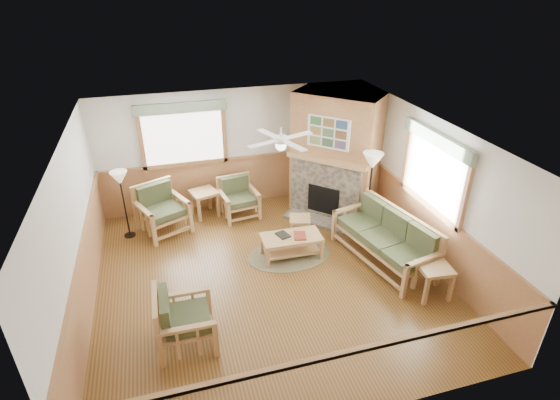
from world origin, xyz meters
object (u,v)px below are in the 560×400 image
object	(u,v)px
armchair_back_right	(239,198)
floor_lamp_right	(369,194)
armchair_back_left	(162,210)
coffee_table	(291,246)
sofa	(384,238)
floor_lamp_left	(124,205)
end_table_chairs	(205,203)
end_table_sofa	(433,281)
footstool	(300,225)
armchair_left	(185,318)

from	to	relation	value
armchair_back_right	floor_lamp_right	size ratio (longest dim) A/B	0.49
armchair_back_right	armchair_back_left	bearing A→B (deg)	178.81
coffee_table	sofa	bearing A→B (deg)	-18.99
armchair_back_left	floor_lamp_left	size ratio (longest dim) A/B	0.68
armchair_back_right	end_table_chairs	world-z (taller)	armchair_back_right
armchair_back_left	end_table_chairs	bearing A→B (deg)	1.51
end_table_sofa	footstool	world-z (taller)	end_table_sofa
end_table_sofa	end_table_chairs	bearing A→B (deg)	131.32
armchair_left	end_table_chairs	distance (m)	3.81
sofa	coffee_table	distance (m)	1.74
armchair_back_left	armchair_left	world-z (taller)	armchair_back_left
armchair_left	end_table_chairs	size ratio (longest dim) A/B	1.53
armchair_back_left	end_table_chairs	xyz separation A→B (m)	(0.91, 0.43, -0.20)
armchair_left	end_table_sofa	bearing A→B (deg)	-90.01
floor_lamp_left	armchair_back_left	bearing A→B (deg)	-0.42
armchair_back_left	armchair_left	distance (m)	3.30
armchair_back_left	footstool	distance (m)	2.87
armchair_left	floor_lamp_left	xyz separation A→B (m)	(-0.88, 3.31, 0.27)
armchair_left	footstool	size ratio (longest dim) A/B	2.18
sofa	armchair_back_right	bearing A→B (deg)	-149.57
armchair_back_left	floor_lamp_left	xyz separation A→B (m)	(-0.72, 0.01, 0.23)
armchair_back_left	armchair_back_right	bearing A→B (deg)	-16.81
armchair_back_right	end_table_chairs	bearing A→B (deg)	154.58
sofa	footstool	xyz separation A→B (m)	(-1.20, 1.34, -0.30)
armchair_back_right	coffee_table	size ratio (longest dim) A/B	0.76
end_table_chairs	armchair_back_left	bearing A→B (deg)	-154.64
armchair_back_right	armchair_left	bearing A→B (deg)	-121.18
coffee_table	end_table_sofa	world-z (taller)	end_table_sofa
armchair_back_right	coffee_table	world-z (taller)	armchair_back_right
armchair_left	end_table_sofa	size ratio (longest dim) A/B	1.57
footstool	floor_lamp_right	xyz separation A→B (m)	(1.37, -0.31, 0.70)
end_table_sofa	floor_lamp_left	distance (m)	6.01
end_table_sofa	footstool	distance (m)	2.92
end_table_chairs	footstool	distance (m)	2.23
footstool	floor_lamp_right	world-z (taller)	floor_lamp_right
armchair_left	footstool	world-z (taller)	armchair_left
armchair_back_right	coffee_table	distance (m)	1.95
end_table_chairs	floor_lamp_left	distance (m)	1.74
armchair_back_right	armchair_left	world-z (taller)	armchair_left
sofa	floor_lamp_left	size ratio (longest dim) A/B	1.43
armchair_back_left	end_table_chairs	distance (m)	1.03
coffee_table	end_table_sofa	size ratio (longest dim) A/B	1.93
sofa	footstool	distance (m)	1.82
sofa	footstool	bearing A→B (deg)	-150.91
end_table_chairs	end_table_sofa	bearing A→B (deg)	-48.68
armchair_left	floor_lamp_right	world-z (taller)	floor_lamp_right
end_table_sofa	footstool	xyz separation A→B (m)	(-1.53, 2.48, -0.11)
armchair_left	floor_lamp_right	xyz separation A→B (m)	(3.92, 2.12, 0.43)
armchair_left	coffee_table	bearing A→B (deg)	-51.02
floor_lamp_left	footstool	bearing A→B (deg)	-14.41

